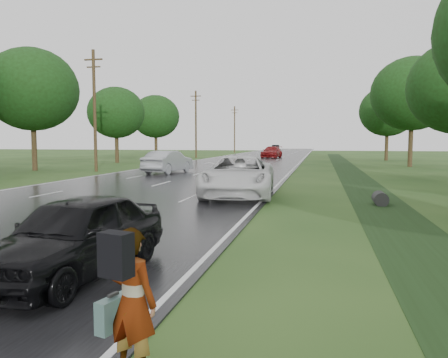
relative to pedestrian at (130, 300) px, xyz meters
name	(u,v)px	position (x,y,z in m)	size (l,w,h in m)	color
road	(245,161)	(-7.18, 49.01, -0.83)	(14.00, 180.00, 0.04)	black
edge_stripe_east	(300,162)	(-0.43, 49.01, -0.80)	(0.12, 180.00, 0.01)	silver
edge_stripe_west	(193,161)	(-13.93, 49.01, -0.80)	(0.12, 180.00, 0.01)	silver
center_line	(245,161)	(-7.18, 49.01, -0.80)	(0.12, 180.00, 0.01)	silver
drainage_ditch	(361,183)	(4.32, 22.71, -0.81)	(2.20, 120.00, 0.56)	black
utility_pole_mid	(95,109)	(-16.38, 29.01, 4.35)	(1.60, 0.26, 10.00)	#362516
utility_pole_far	(196,123)	(-16.38, 59.01, 4.35)	(1.60, 0.26, 10.00)	#362516
utility_pole_distant	(235,129)	(-16.38, 89.01, 4.35)	(1.60, 0.26, 10.00)	#362516
tree_east_d	(412,94)	(10.62, 42.01, 6.30)	(8.00, 8.00, 10.76)	#362516
tree_east_f	(388,111)	(10.32, 56.01, 5.52)	(7.20, 7.20, 9.62)	#362516
tree_west_c	(32,90)	(-22.18, 29.01, 6.07)	(7.80, 7.80, 10.43)	#362516
tree_west_d	(116,113)	(-21.38, 43.01, 4.98)	(6.60, 6.60, 8.80)	#362516
tree_west_f	(156,117)	(-21.98, 57.01, 5.29)	(7.00, 7.00, 9.29)	#362516
pedestrian	(130,300)	(0.00, 0.00, 0.00)	(0.79, 0.79, 1.64)	#A5998C
white_pickup	(239,176)	(-1.68, 15.32, 0.11)	(3.06, 6.64, 1.85)	silver
dark_sedan	(76,235)	(-2.49, 3.03, -0.05)	(1.79, 4.46, 1.52)	black
silver_sedan	(168,162)	(-9.68, 28.09, 0.07)	(1.86, 5.33, 1.76)	#989AA0
far_car_red	(272,152)	(-5.22, 61.15, 0.04)	(2.39, 5.87, 1.70)	maroon
far_car_dark	(275,148)	(-8.33, 97.12, -0.01)	(1.69, 4.85, 1.60)	black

